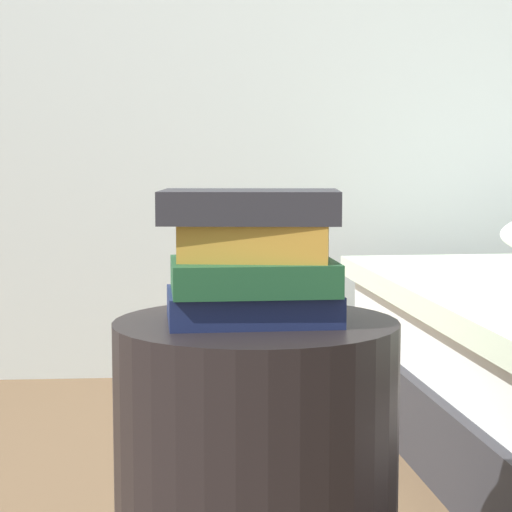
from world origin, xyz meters
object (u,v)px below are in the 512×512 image
object	(u,v)px
book_forest	(253,276)
book_charcoal	(250,207)
book_navy	(252,306)
side_table	(256,491)
book_ochre	(258,241)

from	to	relation	value
book_forest	book_charcoal	world-z (taller)	book_charcoal
book_navy	book_charcoal	distance (m)	0.15
side_table	book_ochre	xyz separation A→B (m)	(0.00, 0.00, 0.39)
side_table	book_charcoal	world-z (taller)	book_charcoal
book_forest	book_navy	bearing A→B (deg)	90.22
book_navy	book_ochre	size ratio (longest dim) A/B	1.17
book_forest	book_ochre	bearing A→B (deg)	61.30
side_table	book_forest	bearing A→B (deg)	-115.66
side_table	book_charcoal	size ratio (longest dim) A/B	2.01
book_forest	book_charcoal	xyz separation A→B (m)	(-0.00, 0.01, 0.11)
side_table	book_ochre	distance (m)	0.39
book_forest	side_table	bearing A→B (deg)	62.45
side_table	book_navy	bearing A→B (deg)	158.16
book_forest	book_ochre	xyz separation A→B (m)	(0.01, 0.02, 0.05)
side_table	book_forest	xyz separation A→B (m)	(-0.01, -0.01, 0.34)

